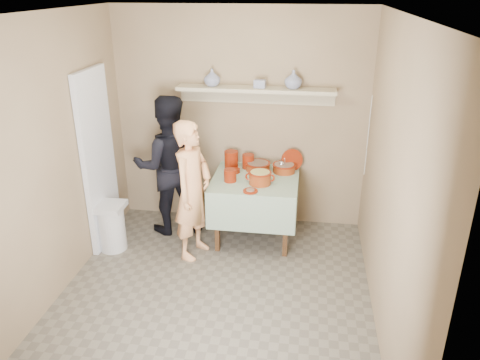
% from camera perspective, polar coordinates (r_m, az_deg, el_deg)
% --- Properties ---
extents(ground, '(3.50, 3.50, 0.00)m').
position_cam_1_polar(ground, '(4.64, -3.29, -14.42)').
color(ground, '#625B4D').
rests_on(ground, ground).
extents(tile_panel, '(0.06, 0.70, 2.00)m').
position_cam_1_polar(tile_panel, '(5.39, -16.86, 2.29)').
color(tile_panel, silver).
rests_on(tile_panel, ground).
extents(plate_stack_a, '(0.16, 0.16, 0.22)m').
position_cam_1_polar(plate_stack_a, '(5.56, -1.08, 2.48)').
color(plate_stack_a, '#6B1605').
rests_on(plate_stack_a, serving_table).
extents(plate_stack_b, '(0.14, 0.14, 0.17)m').
position_cam_1_polar(plate_stack_b, '(5.58, 1.00, 2.30)').
color(plate_stack_b, '#6B1605').
rests_on(plate_stack_b, serving_table).
extents(bowl_stack, '(0.14, 0.14, 0.14)m').
position_cam_1_polar(bowl_stack, '(5.20, -1.20, 0.56)').
color(bowl_stack, '#6B1605').
rests_on(bowl_stack, serving_table).
extents(empty_bowl, '(0.15, 0.15, 0.04)m').
position_cam_1_polar(empty_bowl, '(5.47, -0.79, 1.16)').
color(empty_bowl, '#6B1605').
rests_on(empty_bowl, serving_table).
extents(propped_lid, '(0.28, 0.18, 0.25)m').
position_cam_1_polar(propped_lid, '(5.55, 6.35, 2.45)').
color(propped_lid, '#6B1605').
rests_on(propped_lid, serving_table).
extents(vase_right, '(0.26, 0.26, 0.20)m').
position_cam_1_polar(vase_right, '(5.33, 6.52, 12.09)').
color(vase_right, navy).
rests_on(vase_right, wall_shelf).
extents(vase_left, '(0.25, 0.25, 0.19)m').
position_cam_1_polar(vase_left, '(5.44, -3.42, 12.37)').
color(vase_left, navy).
rests_on(vase_left, wall_shelf).
extents(ceramic_box, '(0.14, 0.11, 0.09)m').
position_cam_1_polar(ceramic_box, '(5.34, 2.45, 11.63)').
color(ceramic_box, navy).
rests_on(ceramic_box, wall_shelf).
extents(person_cook, '(0.51, 0.64, 1.54)m').
position_cam_1_polar(person_cook, '(5.00, -5.79, -1.29)').
color(person_cook, '#EFA267').
rests_on(person_cook, ground).
extents(person_helper, '(0.98, 0.87, 1.67)m').
position_cam_1_polar(person_helper, '(5.54, -8.72, 1.75)').
color(person_helper, black).
rests_on(person_helper, ground).
extents(room_shell, '(3.04, 3.54, 2.62)m').
position_cam_1_polar(room_shell, '(3.88, -3.83, 4.82)').
color(room_shell, '#917859').
rests_on(room_shell, ground).
extents(serving_table, '(0.97, 0.97, 0.76)m').
position_cam_1_polar(serving_table, '(5.37, 1.88, -0.89)').
color(serving_table, '#4C2D16').
rests_on(serving_table, ground).
extents(cazuela_meat_a, '(0.30, 0.30, 0.10)m').
position_cam_1_polar(cazuela_meat_a, '(5.51, 2.19, 1.75)').
color(cazuela_meat_a, maroon).
rests_on(cazuela_meat_a, serving_table).
extents(cazuela_meat_b, '(0.28, 0.28, 0.10)m').
position_cam_1_polar(cazuela_meat_b, '(5.49, 5.40, 1.55)').
color(cazuela_meat_b, maroon).
rests_on(cazuela_meat_b, serving_table).
extents(ladle, '(0.08, 0.26, 0.19)m').
position_cam_1_polar(ladle, '(5.46, 5.14, 2.01)').
color(ladle, silver).
rests_on(ladle, cazuela_meat_b).
extents(cazuela_rice, '(0.33, 0.25, 0.14)m').
position_cam_1_polar(cazuela_rice, '(5.14, 2.45, 0.40)').
color(cazuela_rice, maroon).
rests_on(cazuela_rice, serving_table).
extents(front_plate, '(0.16, 0.16, 0.03)m').
position_cam_1_polar(front_plate, '(4.96, 1.27, -1.34)').
color(front_plate, '#6B1605').
rests_on(front_plate, serving_table).
extents(wall_shelf, '(1.80, 0.25, 0.21)m').
position_cam_1_polar(wall_shelf, '(5.41, 1.95, 10.79)').
color(wall_shelf, tan).
rests_on(wall_shelf, room_shell).
extents(trash_bin, '(0.32, 0.32, 0.56)m').
position_cam_1_polar(trash_bin, '(5.47, -15.38, -5.47)').
color(trash_bin, silver).
rests_on(trash_bin, ground).
extents(electrical_cord, '(0.01, 0.05, 0.90)m').
position_cam_1_polar(electrical_cord, '(5.36, 15.34, 5.17)').
color(electrical_cord, silver).
rests_on(electrical_cord, wall_shelf).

